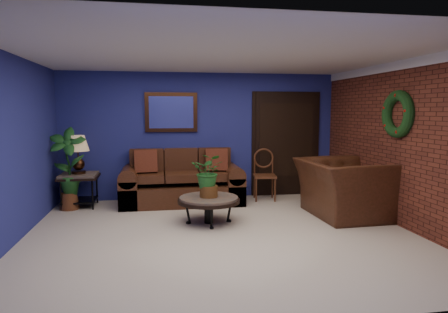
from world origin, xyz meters
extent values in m
plane|color=beige|center=(0.00, 0.00, 0.00)|extent=(5.50, 5.50, 0.00)
cube|color=navy|center=(0.00, 2.50, 1.25)|extent=(5.50, 0.04, 2.50)
cube|color=navy|center=(-2.75, 0.00, 1.25)|extent=(0.04, 5.00, 2.50)
cube|color=maroon|center=(2.75, 0.00, 1.25)|extent=(0.04, 5.00, 2.50)
cube|color=silver|center=(0.00, 0.00, 2.50)|extent=(5.50, 5.00, 0.02)
cube|color=white|center=(2.72, 0.00, 2.43)|extent=(0.03, 5.00, 0.14)
cube|color=#3F2212|center=(-0.60, 2.46, 1.72)|extent=(1.02, 0.06, 0.77)
cube|color=black|center=(1.75, 2.47, 1.05)|extent=(1.44, 0.06, 2.18)
torus|color=black|center=(2.69, 0.05, 1.70)|extent=(0.16, 0.72, 0.72)
cube|color=#4C2315|center=(-0.44, 2.00, 0.19)|extent=(2.28, 0.98, 0.37)
cube|color=#4C2315|center=(-0.44, 2.36, 0.53)|extent=(1.95, 0.27, 0.93)
cube|color=#4C2315|center=(-1.09, 1.94, 0.53)|extent=(0.63, 0.67, 0.14)
cube|color=#4C2315|center=(-0.44, 1.94, 0.53)|extent=(0.63, 0.67, 0.14)
cube|color=#4C2315|center=(0.21, 1.94, 0.53)|extent=(0.63, 0.67, 0.14)
cube|color=#4C2315|center=(-1.41, 2.00, 0.26)|extent=(0.33, 0.98, 0.52)
cube|color=#4C2315|center=(0.54, 2.00, 0.26)|extent=(0.33, 0.98, 0.52)
cube|color=#5F2817|center=(-1.10, 1.98, 0.82)|extent=(0.41, 0.12, 0.41)
cube|color=#5F2817|center=(0.23, 1.98, 0.82)|extent=(0.41, 0.12, 0.41)
cylinder|color=#494540|center=(-0.11, 0.60, 0.39)|extent=(0.91, 0.91, 0.05)
cylinder|color=black|center=(-0.11, 0.60, 0.36)|extent=(0.97, 0.97, 0.05)
cylinder|color=black|center=(-0.11, 0.60, 0.18)|extent=(0.14, 0.14, 0.37)
cube|color=#494540|center=(-2.30, 2.05, 0.59)|extent=(0.64, 0.64, 0.05)
cube|color=black|center=(-2.30, 2.05, 0.55)|extent=(0.67, 0.67, 0.04)
cube|color=black|center=(-2.30, 2.05, 0.12)|extent=(0.57, 0.57, 0.03)
cylinder|color=black|center=(-2.57, 1.78, 0.30)|extent=(0.03, 0.03, 0.59)
cylinder|color=black|center=(-2.03, 1.78, 0.30)|extent=(0.03, 0.03, 0.59)
cylinder|color=black|center=(-2.57, 2.32, 0.30)|extent=(0.03, 0.03, 0.59)
cylinder|color=black|center=(-2.03, 2.32, 0.30)|extent=(0.03, 0.03, 0.59)
cylinder|color=#3F2212|center=(-2.30, 2.05, 0.64)|extent=(0.24, 0.24, 0.05)
sphere|color=#3F2212|center=(-2.30, 2.05, 0.76)|extent=(0.22, 0.22, 0.22)
cylinder|color=#3F2212|center=(-2.30, 2.05, 0.94)|extent=(0.02, 0.02, 0.28)
cone|color=tan|center=(-2.30, 2.05, 1.14)|extent=(0.40, 0.40, 0.28)
cube|color=brown|center=(1.19, 2.05, 0.47)|extent=(0.49, 0.49, 0.04)
torus|color=brown|center=(1.22, 2.24, 0.80)|extent=(0.40, 0.10, 0.40)
cylinder|color=brown|center=(0.98, 1.90, 0.23)|extent=(0.03, 0.03, 0.45)
cylinder|color=brown|center=(1.34, 1.84, 0.23)|extent=(0.03, 0.03, 0.45)
cylinder|color=brown|center=(1.04, 2.26, 0.23)|extent=(0.03, 0.03, 0.45)
cylinder|color=brown|center=(1.40, 2.20, 0.23)|extent=(0.03, 0.03, 0.45)
imported|color=#4C2315|center=(2.15, 0.65, 0.47)|extent=(1.31, 1.49, 0.94)
cylinder|color=#5E3117|center=(-0.11, 0.60, 0.51)|extent=(0.28, 0.28, 0.18)
imported|color=#1B561B|center=(-0.11, 0.60, 0.82)|extent=(0.61, 0.58, 0.55)
cylinder|color=#5E3117|center=(2.35, 1.10, 0.10)|extent=(0.26, 0.26, 0.20)
imported|color=#1B561B|center=(2.35, 1.10, 0.45)|extent=(0.34, 0.28, 0.60)
cylinder|color=brown|center=(-2.45, 1.89, 0.15)|extent=(0.34, 0.34, 0.30)
imported|color=#1B561B|center=(-2.45, 1.89, 0.86)|extent=(0.68, 0.49, 1.21)
camera|label=1|loc=(-0.89, -5.45, 1.75)|focal=32.00mm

